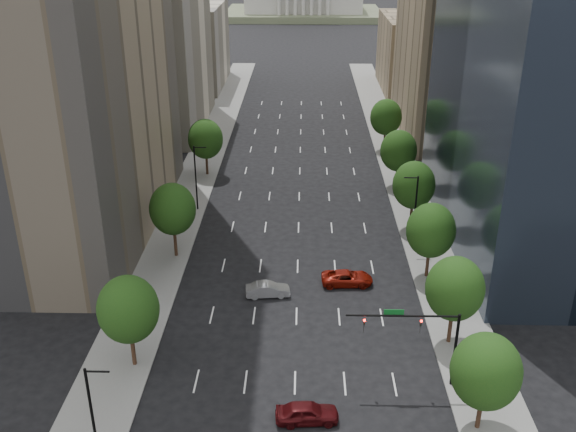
# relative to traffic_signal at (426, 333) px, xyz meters

# --- Properties ---
(sidewalk_left) EXTENTS (6.00, 200.00, 0.15)m
(sidewalk_left) POSITION_rel_traffic_signal_xyz_m (-26.03, 30.00, -5.10)
(sidewalk_left) COLOR slate
(sidewalk_left) RESTS_ON ground
(sidewalk_right) EXTENTS (6.00, 200.00, 0.15)m
(sidewalk_right) POSITION_rel_traffic_signal_xyz_m (4.97, 30.00, -5.10)
(sidewalk_right) COLOR slate
(sidewalk_right) RESTS_ON ground
(midrise_cream_left) EXTENTS (14.00, 30.00, 35.00)m
(midrise_cream_left) POSITION_rel_traffic_signal_xyz_m (-35.53, 73.00, 12.33)
(midrise_cream_left) COLOR beige
(midrise_cream_left) RESTS_ON ground
(filler_left) EXTENTS (14.00, 26.00, 18.00)m
(filler_left) POSITION_rel_traffic_signal_xyz_m (-35.53, 106.00, 3.83)
(filler_left) COLOR beige
(filler_left) RESTS_ON ground
(parking_tan_right) EXTENTS (14.00, 30.00, 30.00)m
(parking_tan_right) POSITION_rel_traffic_signal_xyz_m (14.47, 70.00, 9.83)
(parking_tan_right) COLOR #8C7759
(parking_tan_right) RESTS_ON ground
(filler_right) EXTENTS (14.00, 26.00, 16.00)m
(filler_right) POSITION_rel_traffic_signal_xyz_m (14.47, 103.00, 2.83)
(filler_right) COLOR #8C7759
(filler_right) RESTS_ON ground
(tree_right_0) EXTENTS (5.20, 5.20, 8.39)m
(tree_right_0) POSITION_rel_traffic_signal_xyz_m (3.47, -5.00, 0.22)
(tree_right_0) COLOR #382316
(tree_right_0) RESTS_ON ground
(tree_right_1) EXTENTS (5.20, 5.20, 8.75)m
(tree_right_1) POSITION_rel_traffic_signal_xyz_m (3.47, 6.00, 0.58)
(tree_right_1) COLOR #382316
(tree_right_1) RESTS_ON ground
(tree_right_2) EXTENTS (5.20, 5.20, 8.61)m
(tree_right_2) POSITION_rel_traffic_signal_xyz_m (3.47, 18.00, 0.43)
(tree_right_2) COLOR #382316
(tree_right_2) RESTS_ON ground
(tree_right_3) EXTENTS (5.20, 5.20, 8.89)m
(tree_right_3) POSITION_rel_traffic_signal_xyz_m (3.47, 30.00, 0.72)
(tree_right_3) COLOR #382316
(tree_right_3) RESTS_ON ground
(tree_right_4) EXTENTS (5.20, 5.20, 8.46)m
(tree_right_4) POSITION_rel_traffic_signal_xyz_m (3.47, 44.00, 0.29)
(tree_right_4) COLOR #382316
(tree_right_4) RESTS_ON ground
(tree_right_5) EXTENTS (5.20, 5.20, 8.75)m
(tree_right_5) POSITION_rel_traffic_signal_xyz_m (3.47, 60.00, 0.58)
(tree_right_5) COLOR #382316
(tree_right_5) RESTS_ON ground
(tree_left_0) EXTENTS (5.20, 5.20, 8.75)m
(tree_left_0) POSITION_rel_traffic_signal_xyz_m (-24.53, 2.00, 0.58)
(tree_left_0) COLOR #382316
(tree_left_0) RESTS_ON ground
(tree_left_1) EXTENTS (5.20, 5.20, 8.97)m
(tree_left_1) POSITION_rel_traffic_signal_xyz_m (-24.53, 22.00, 0.79)
(tree_left_1) COLOR #382316
(tree_left_1) RESTS_ON ground
(tree_left_2) EXTENTS (5.20, 5.20, 8.68)m
(tree_left_2) POSITION_rel_traffic_signal_xyz_m (-24.53, 48.00, 0.50)
(tree_left_2) COLOR #382316
(tree_left_2) RESTS_ON ground
(streetlight_rn) EXTENTS (1.70, 0.20, 9.00)m
(streetlight_rn) POSITION_rel_traffic_signal_xyz_m (2.91, 25.00, -0.33)
(streetlight_rn) COLOR black
(streetlight_rn) RESTS_ON ground
(streetlight_ls) EXTENTS (1.70, 0.20, 9.00)m
(streetlight_ls) POSITION_rel_traffic_signal_xyz_m (-23.96, -10.00, -0.33)
(streetlight_ls) COLOR black
(streetlight_ls) RESTS_ON ground
(streetlight_ln) EXTENTS (1.70, 0.20, 9.00)m
(streetlight_ln) POSITION_rel_traffic_signal_xyz_m (-23.96, 35.00, -0.33)
(streetlight_ln) COLOR black
(streetlight_ln) RESTS_ON ground
(traffic_signal) EXTENTS (9.12, 0.40, 7.38)m
(traffic_signal) POSITION_rel_traffic_signal_xyz_m (0.00, 0.00, 0.00)
(traffic_signal) COLOR black
(traffic_signal) RESTS_ON ground
(foothills) EXTENTS (720.00, 413.00, 263.00)m
(foothills) POSITION_rel_traffic_signal_xyz_m (24.14, 569.40, -42.95)
(foothills) COLOR olive
(foothills) RESTS_ON ground
(car_maroon) EXTENTS (5.03, 2.35, 1.67)m
(car_maroon) POSITION_rel_traffic_signal_xyz_m (-9.53, -4.52, -4.34)
(car_maroon) COLOR #440B0E
(car_maroon) RESTS_ON ground
(car_silver) EXTENTS (4.70, 2.09, 1.50)m
(car_silver) POSITION_rel_traffic_signal_xyz_m (-13.53, 13.67, -4.42)
(car_silver) COLOR gray
(car_silver) RESTS_ON ground
(car_red_far) EXTENTS (5.56, 2.76, 1.51)m
(car_red_far) POSITION_rel_traffic_signal_xyz_m (-5.24, 16.25, -4.42)
(car_red_far) COLOR maroon
(car_red_far) RESTS_ON ground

